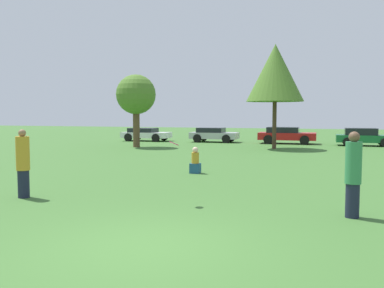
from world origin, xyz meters
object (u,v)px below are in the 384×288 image
parked_car_silver (214,134)px  parked_car_red (286,135)px  tree_1 (275,73)px  person_catcher (353,174)px  bystander_sitting (195,162)px  parked_car_green (364,137)px  tree_0 (136,95)px  frisbee (174,143)px  parked_car_white (146,134)px  person_thrower (23,163)px

parked_car_silver → parked_car_red: (5.81, 0.03, 0.05)m
tree_1 → parked_car_silver: tree_1 is taller
parked_car_silver → parked_car_red: 5.81m
tree_1 → person_catcher: bearing=-77.7°
bystander_sitting → parked_car_green: bearing=66.6°
parked_car_red → tree_0: bearing=-145.7°
person_catcher → parked_car_silver: bearing=-70.9°
tree_0 → parked_car_red: tree_0 is taller
frisbee → parked_car_white: size_ratio=0.06×
tree_1 → parked_car_red: bearing=86.8°
tree_0 → tree_1: bearing=9.4°
frisbee → parked_car_green: (6.19, 22.33, -0.88)m
tree_1 → parked_car_white: (-11.41, 4.67, -4.35)m
frisbee → parked_car_silver: 23.37m
parked_car_red → frisbee: bearing=-92.3°
person_catcher → bystander_sitting: person_catcher is taller
bystander_sitting → tree_1: bearing=82.9°
tree_1 → parked_car_green: bearing=38.7°
bystander_sitting → tree_0: tree_0 is taller
frisbee → parked_car_green: bearing=74.5°
parked_car_white → frisbee: bearing=-64.4°
person_catcher → person_thrower: bearing=-0.0°
person_thrower → tree_0: bearing=102.4°
tree_1 → frisbee: bearing=-91.2°
person_thrower → person_catcher: 8.48m
person_catcher → parked_car_green: person_catcher is taller
person_catcher → parked_car_green: 22.50m
parked_car_white → parked_car_silver: parked_car_silver is taller
person_thrower → parked_car_white: 23.89m
parked_car_green → parked_car_red: bearing=174.4°
bystander_sitting → parked_car_silver: size_ratio=0.27×
frisbee → bystander_sitting: (-1.15, 5.37, -1.12)m
person_thrower → parked_car_red: 23.87m
tree_0 → parked_car_silver: tree_0 is taller
tree_0 → parked_car_red: bearing=35.0°
tree_1 → parked_car_silver: size_ratio=1.77×
person_catcher → parked_car_silver: size_ratio=0.50×
bystander_sitting → parked_car_white: 19.64m
person_catcher → parked_car_red: 23.18m
person_catcher → parked_car_green: bearing=-98.2°
parked_car_white → parked_car_red: size_ratio=0.93×
parked_car_green → parked_car_silver: bearing=177.1°
frisbee → tree_1: tree_1 is taller
tree_0 → parked_car_silver: bearing=60.6°
bystander_sitting → parked_car_red: parked_car_red is taller
parked_car_silver → person_catcher: bearing=-68.3°
bystander_sitting → parked_car_green: parked_car_green is taller
person_thrower → frisbee: 4.29m
person_catcher → frisbee: person_catcher is taller
parked_car_white → parked_car_green: parked_car_green is taller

